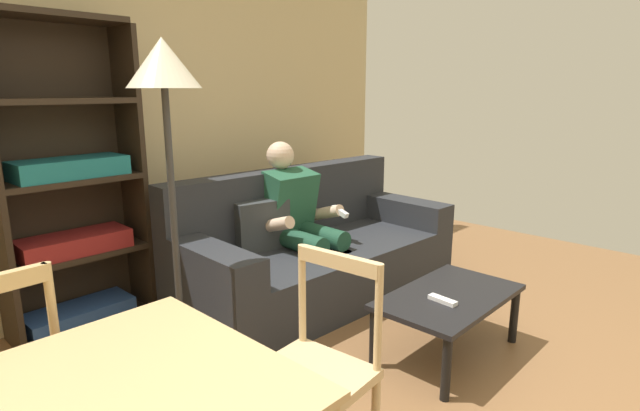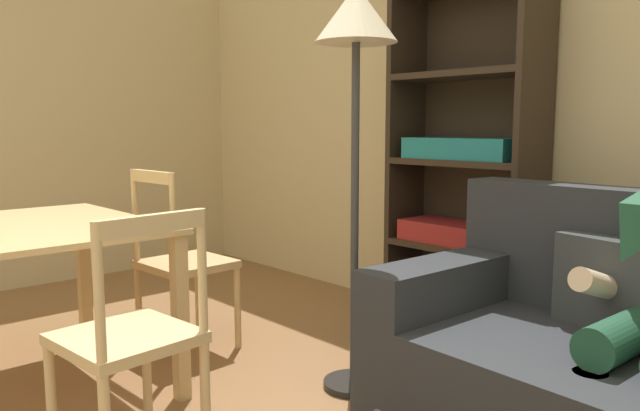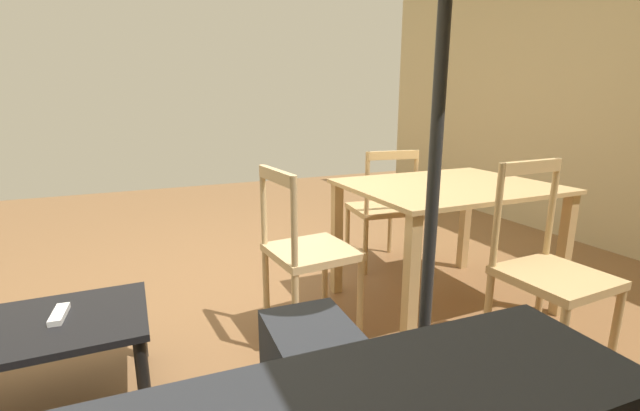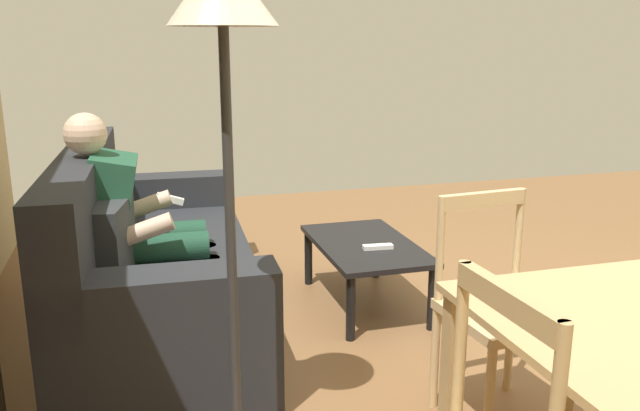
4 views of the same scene
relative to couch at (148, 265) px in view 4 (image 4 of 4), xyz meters
name	(u,v)px [view 4 (image 4 of 4)]	position (x,y,z in m)	size (l,w,h in m)	color
ground_plane	(586,383)	(-1.24, -1.88, -0.33)	(8.10, 8.10, 0.00)	brown
couch	(148,265)	(0.00, 0.00, 0.00)	(2.23, 1.04, 0.95)	#282B30
person_lounging	(136,222)	(-0.09, 0.04, 0.27)	(0.60, 0.88, 1.17)	#23563D
coffee_table	(365,251)	(-0.10, -1.22, 0.00)	(0.92, 0.54, 0.38)	black
tv_remote	(378,247)	(-0.23, -1.25, 0.06)	(0.05, 0.17, 0.02)	white
dining_chair_facing_couch	(500,312)	(-1.36, -1.33, 0.14)	(0.46, 0.46, 0.92)	#D1B27F
floor_lamp	(224,40)	(-1.31, -0.28, 1.19)	(0.36, 0.36, 1.80)	black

